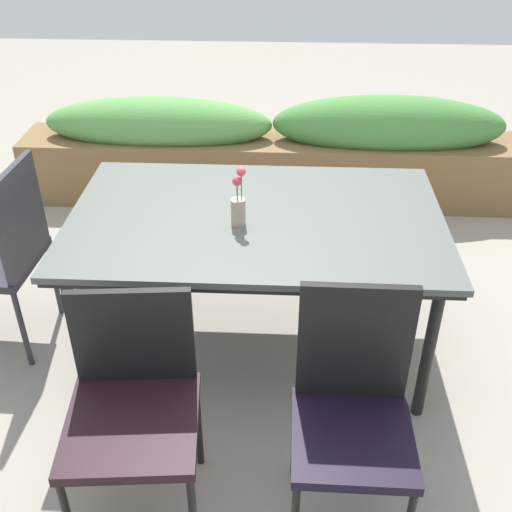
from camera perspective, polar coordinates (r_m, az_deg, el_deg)
The scene contains 7 objects.
ground_plane at distance 3.28m, azimuth -0.59°, elevation -7.43°, with size 12.00×12.00×0.00m, color gray.
dining_table at distance 2.83m, azimuth -0.00°, elevation 2.78°, with size 1.70×1.07×0.75m.
chair_near_right at distance 2.23m, azimuth 8.89°, elevation -13.21°, with size 0.42×0.42×0.95m.
chair_end_left at distance 3.21m, azimuth -22.33°, elevation 0.65°, with size 0.47×0.47×0.96m.
chair_near_left at distance 2.28m, azimuth -11.25°, elevation -12.68°, with size 0.50×0.50×0.89m.
flower_vase at distance 2.70m, azimuth -1.63°, elevation 4.86°, with size 0.07×0.06×0.27m.
planter_box at distance 4.43m, azimuth 1.70°, elevation 9.62°, with size 3.52×0.46×0.77m.
Camera 1 is at (0.16, -2.48, 2.14)m, focal length 43.49 mm.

